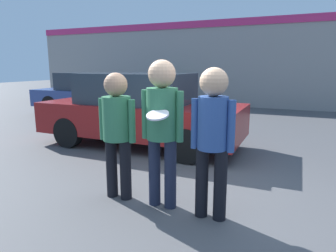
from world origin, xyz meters
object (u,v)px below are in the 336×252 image
at_px(person_middle_with_frisbee, 162,120).
at_px(parked_car_far, 97,94).
at_px(person_left, 117,125).
at_px(parked_car_near, 140,110).
at_px(shrub, 168,92).
at_px(person_right, 212,131).

distance_m(person_middle_with_frisbee, parked_car_far, 7.74).
relative_size(person_left, parked_car_far, 0.36).
relative_size(person_middle_with_frisbee, parked_car_near, 0.41).
height_order(parked_car_near, shrub, parked_car_near).
xyz_separation_m(person_left, person_middle_with_frisbee, (0.65, 0.01, 0.12)).
bearing_deg(parked_car_far, person_right, -44.27).
height_order(person_right, parked_car_far, person_right).
relative_size(person_middle_with_frisbee, shrub, 1.53).
relative_size(person_right, shrub, 1.46).
height_order(person_left, person_middle_with_frisbee, person_middle_with_frisbee).
relative_size(person_left, person_middle_with_frisbee, 0.91).
bearing_deg(person_middle_with_frisbee, parked_car_far, 132.65).
bearing_deg(person_left, shrub, 109.92).
relative_size(person_right, parked_car_far, 0.37).
xyz_separation_m(parked_car_far, shrub, (1.26, 3.51, -0.17)).
height_order(person_middle_with_frisbee, shrub, person_middle_with_frisbee).
height_order(parked_car_near, parked_car_far, parked_car_near).
bearing_deg(parked_car_far, parked_car_near, -41.98).
relative_size(person_left, shrub, 1.40).
relative_size(person_left, parked_car_near, 0.38).
xyz_separation_m(person_middle_with_frisbee, parked_car_near, (-1.72, 2.52, -0.33)).
bearing_deg(person_right, person_left, 178.18).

